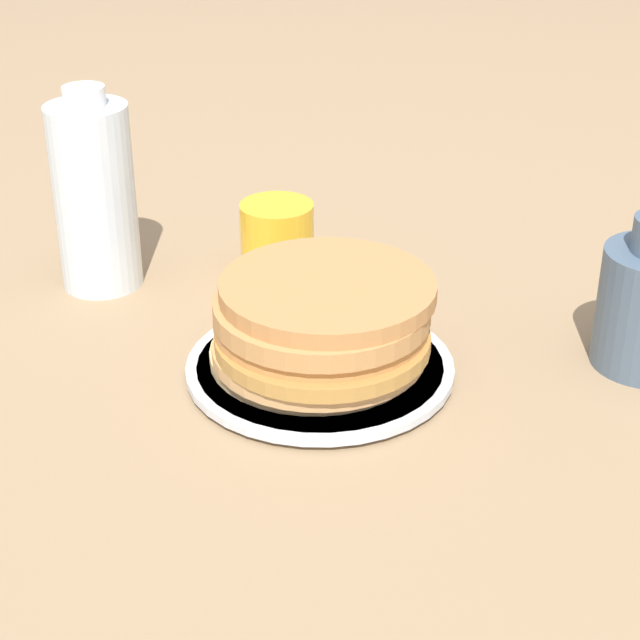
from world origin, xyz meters
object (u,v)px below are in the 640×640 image
Objects in this scene: pancake_stack at (322,324)px; plate at (320,368)px; juice_glass at (277,238)px; water_bottle_near at (95,195)px.

plate is at bearing -80.09° from pancake_stack.
juice_glass is (-0.16, -0.14, -0.01)m from pancake_stack.
pancake_stack is (-0.00, 0.00, 0.04)m from plate.
juice_glass is 0.19m from water_bottle_near.
pancake_stack is at bearing 99.91° from plate.
juice_glass is 0.37× the size of water_bottle_near.
pancake_stack reaches higher than plate.
plate is 0.04m from pancake_stack.
water_bottle_near is (-0.05, -0.28, 0.09)m from plate.
pancake_stack is 0.29m from water_bottle_near.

